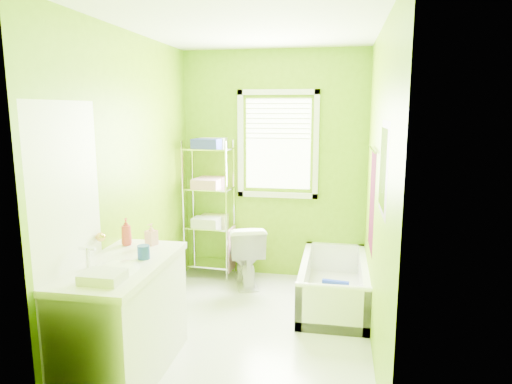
% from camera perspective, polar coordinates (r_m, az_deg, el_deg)
% --- Properties ---
extents(ground, '(2.90, 2.90, 0.00)m').
position_cam_1_polar(ground, '(4.24, -0.84, -16.93)').
color(ground, silver).
rests_on(ground, ground).
extents(room_envelope, '(2.14, 2.94, 2.62)m').
position_cam_1_polar(room_envelope, '(3.79, -0.90, 4.32)').
color(room_envelope, '#699A07').
rests_on(room_envelope, ground).
extents(window, '(0.92, 0.05, 1.22)m').
position_cam_1_polar(window, '(5.18, 2.76, 6.67)').
color(window, white).
rests_on(window, ground).
extents(door, '(0.09, 0.80, 2.00)m').
position_cam_1_polar(door, '(3.37, -22.11, -6.71)').
color(door, white).
rests_on(door, ground).
extents(right_wall_decor, '(0.04, 1.48, 1.17)m').
position_cam_1_polar(right_wall_decor, '(3.75, 14.78, 0.40)').
color(right_wall_decor, '#47081C').
rests_on(right_wall_decor, ground).
extents(bathtub, '(0.65, 1.40, 0.45)m').
position_cam_1_polar(bathtub, '(4.76, 9.64, -12.02)').
color(bathtub, white).
rests_on(bathtub, ground).
extents(toilet, '(0.59, 0.77, 0.70)m').
position_cam_1_polar(toilet, '(5.15, -1.34, -7.71)').
color(toilet, white).
rests_on(toilet, ground).
extents(vanity, '(0.59, 1.15, 1.09)m').
position_cam_1_polar(vanity, '(3.57, -16.22, -14.68)').
color(vanity, silver).
rests_on(vanity, ground).
extents(wire_shelf_unit, '(0.56, 0.45, 1.62)m').
position_cam_1_polar(wire_shelf_unit, '(5.27, -5.65, -0.18)').
color(wire_shelf_unit, silver).
rests_on(wire_shelf_unit, ground).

